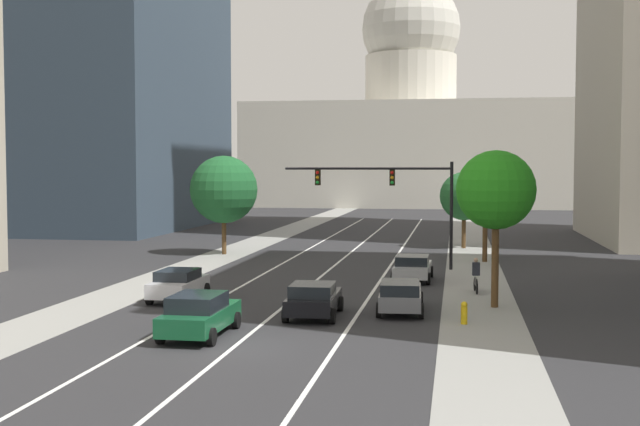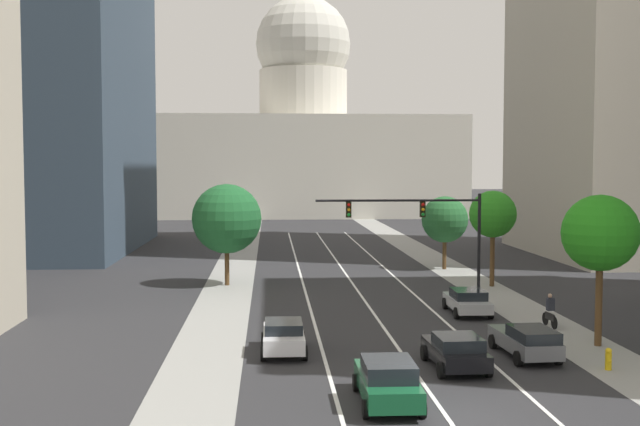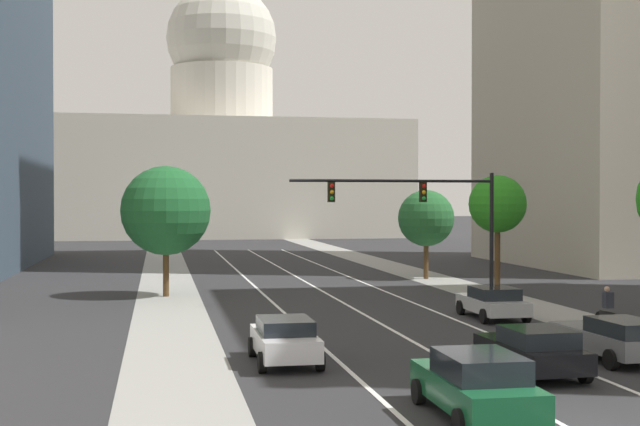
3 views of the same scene
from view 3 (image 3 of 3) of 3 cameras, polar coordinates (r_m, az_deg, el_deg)
The scene contains 17 objects.
ground_plane at distance 58.69m, azimuth -1.75°, elevation -4.16°, with size 400.00×400.00×0.00m, color #2B2B2D.
sidewalk_left at distance 53.01m, azimuth -10.10°, elevation -4.71°, with size 3.32×130.00×0.01m, color gray.
sidewalk_right at distance 55.85m, azimuth 7.78°, elevation -4.42°, with size 3.32×130.00×0.01m, color gray.
lane_stripe_left at distance 43.43m, azimuth -3.18°, elevation -5.92°, with size 0.16×90.00×0.01m, color white.
lane_stripe_center at distance 44.00m, azimuth 1.29°, elevation -5.83°, with size 0.16×90.00×0.01m, color white.
lane_stripe_right at distance 44.84m, azimuth 5.63°, elevation -5.71°, with size 0.16×90.00×0.01m, color white.
capitol_building at distance 125.10m, azimuth -6.52°, elevation 3.84°, with size 50.39×27.78×37.47m.
car_gray at distance 29.24m, azimuth 18.80°, elevation -7.81°, with size 2.11×4.65×1.43m.
car_black at distance 26.26m, azimuth 13.92°, elevation -8.80°, with size 2.20×4.29×1.44m.
car_green at distance 20.90m, azimuth 10.34°, elevation -11.10°, with size 2.10×4.61×1.59m.
car_white at distance 27.31m, azimuth -2.35°, elevation -8.37°, with size 1.98×4.07×1.44m.
car_silver at distance 38.11m, azimuth 11.39°, elevation -5.80°, with size 2.13×4.42×1.39m.
traffic_signal_mast at distance 42.25m, azimuth 7.07°, elevation 0.41°, with size 10.25×0.39×6.49m.
cyclist at distance 36.12m, azimuth 18.54°, elevation -6.01°, with size 0.38×1.70×1.72m.
street_tree_mid_left at distance 46.34m, azimuth -10.19°, elevation 0.15°, with size 4.76×4.76×6.96m.
street_tree_mid_right at distance 48.34m, azimuth 11.69°, elevation 0.55°, with size 3.18×3.18×6.52m.
street_tree_far_right at distance 56.22m, azimuth 7.05°, elevation -0.35°, with size 3.67×3.67×5.80m.
Camera 3 is at (-9.06, -17.75, 5.16)m, focal length 48.25 mm.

